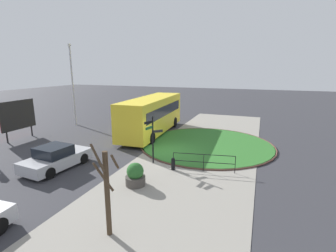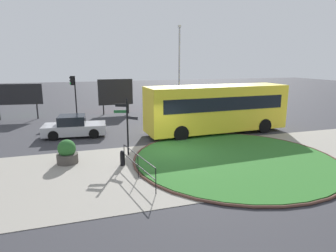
{
  "view_description": "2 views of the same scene",
  "coord_description": "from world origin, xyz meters",
  "px_view_note": "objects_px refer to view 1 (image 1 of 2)",
  "views": [
    {
      "loc": [
        -15.62,
        -5.94,
        5.81
      ],
      "look_at": [
        2.12,
        0.78,
        1.4
      ],
      "focal_mm": 26.46,
      "sensor_mm": 36.0,
      "label": 1
    },
    {
      "loc": [
        -4.67,
        -14.6,
        4.89
      ],
      "look_at": [
        0.09,
        0.58,
        1.33
      ],
      "focal_mm": 30.96,
      "sensor_mm": 36.0,
      "label": 2
    }
  ],
  "objects_px": {
    "signpost_directional": "(153,136)",
    "bus_yellow": "(152,115)",
    "car_near_lane": "(56,158)",
    "billboard_left": "(18,116)",
    "planter_near_signpost": "(135,175)",
    "lamppost_tall": "(73,83)",
    "street_tree_bare": "(107,190)",
    "bollard_foreground": "(173,164)"
  },
  "relations": [
    {
      "from": "street_tree_bare",
      "to": "signpost_directional",
      "type": "bearing_deg",
      "value": 11.2
    },
    {
      "from": "street_tree_bare",
      "to": "car_near_lane",
      "type": "bearing_deg",
      "value": 57.39
    },
    {
      "from": "signpost_directional",
      "to": "planter_near_signpost",
      "type": "relative_size",
      "value": 2.53
    },
    {
      "from": "signpost_directional",
      "to": "car_near_lane",
      "type": "xyz_separation_m",
      "value": [
        -2.7,
        5.07,
        -1.13
      ]
    },
    {
      "from": "street_tree_bare",
      "to": "planter_near_signpost",
      "type": "bearing_deg",
      "value": 14.34
    },
    {
      "from": "bollard_foreground",
      "to": "signpost_directional",
      "type": "bearing_deg",
      "value": 71.89
    },
    {
      "from": "bus_yellow",
      "to": "street_tree_bare",
      "type": "xyz_separation_m",
      "value": [
        -13.55,
        -4.42,
        -0.0
      ]
    },
    {
      "from": "lamppost_tall",
      "to": "street_tree_bare",
      "type": "height_order",
      "value": "lamppost_tall"
    },
    {
      "from": "car_near_lane",
      "to": "lamppost_tall",
      "type": "relative_size",
      "value": 0.51
    },
    {
      "from": "signpost_directional",
      "to": "bus_yellow",
      "type": "distance_m",
      "value": 7.41
    },
    {
      "from": "car_near_lane",
      "to": "billboard_left",
      "type": "distance_m",
      "value": 8.6
    },
    {
      "from": "planter_near_signpost",
      "to": "signpost_directional",
      "type": "bearing_deg",
      "value": 7.16
    },
    {
      "from": "bus_yellow",
      "to": "planter_near_signpost",
      "type": "relative_size",
      "value": 8.32
    },
    {
      "from": "lamppost_tall",
      "to": "street_tree_bare",
      "type": "distance_m",
      "value": 19.67
    },
    {
      "from": "billboard_left",
      "to": "street_tree_bare",
      "type": "relative_size",
      "value": 0.96
    },
    {
      "from": "signpost_directional",
      "to": "planter_near_signpost",
      "type": "height_order",
      "value": "signpost_directional"
    },
    {
      "from": "billboard_left",
      "to": "street_tree_bare",
      "type": "distance_m",
      "value": 16.09
    },
    {
      "from": "bus_yellow",
      "to": "car_near_lane",
      "type": "bearing_deg",
      "value": 165.34
    },
    {
      "from": "bus_yellow",
      "to": "billboard_left",
      "type": "relative_size",
      "value": 3.04
    },
    {
      "from": "bollard_foreground",
      "to": "car_near_lane",
      "type": "xyz_separation_m",
      "value": [
        -2.2,
        6.59,
        0.25
      ]
    },
    {
      "from": "lamppost_tall",
      "to": "street_tree_bare",
      "type": "bearing_deg",
      "value": -136.03
    },
    {
      "from": "bus_yellow",
      "to": "lamppost_tall",
      "type": "distance_m",
      "value": 9.49
    },
    {
      "from": "planter_near_signpost",
      "to": "street_tree_bare",
      "type": "xyz_separation_m",
      "value": [
        -3.78,
        -0.97,
        1.22
      ]
    },
    {
      "from": "car_near_lane",
      "to": "planter_near_signpost",
      "type": "relative_size",
      "value": 3.47
    },
    {
      "from": "bus_yellow",
      "to": "signpost_directional",
      "type": "bearing_deg",
      "value": -158.18
    },
    {
      "from": "lamppost_tall",
      "to": "planter_near_signpost",
      "type": "bearing_deg",
      "value": -129.18
    },
    {
      "from": "bus_yellow",
      "to": "planter_near_signpost",
      "type": "distance_m",
      "value": 10.43
    },
    {
      "from": "bus_yellow",
      "to": "car_near_lane",
      "type": "height_order",
      "value": "bus_yellow"
    },
    {
      "from": "bus_yellow",
      "to": "street_tree_bare",
      "type": "distance_m",
      "value": 14.25
    },
    {
      "from": "bollard_foreground",
      "to": "planter_near_signpost",
      "type": "height_order",
      "value": "planter_near_signpost"
    },
    {
      "from": "lamppost_tall",
      "to": "billboard_left",
      "type": "xyz_separation_m",
      "value": [
        -6.14,
        0.5,
        -2.37
      ]
    },
    {
      "from": "lamppost_tall",
      "to": "billboard_left",
      "type": "bearing_deg",
      "value": 175.35
    },
    {
      "from": "car_near_lane",
      "to": "billboard_left",
      "type": "bearing_deg",
      "value": 68.64
    },
    {
      "from": "car_near_lane",
      "to": "street_tree_bare",
      "type": "distance_m",
      "value": 7.71
    },
    {
      "from": "bollard_foreground",
      "to": "billboard_left",
      "type": "bearing_deg",
      "value": 83.7
    },
    {
      "from": "lamppost_tall",
      "to": "street_tree_bare",
      "type": "xyz_separation_m",
      "value": [
        -14.02,
        -13.53,
        -2.64
      ]
    },
    {
      "from": "lamppost_tall",
      "to": "planter_near_signpost",
      "type": "relative_size",
      "value": 6.86
    },
    {
      "from": "street_tree_bare",
      "to": "billboard_left",
      "type": "bearing_deg",
      "value": 60.68
    },
    {
      "from": "lamppost_tall",
      "to": "billboard_left",
      "type": "distance_m",
      "value": 6.61
    },
    {
      "from": "bollard_foreground",
      "to": "billboard_left",
      "type": "distance_m",
      "value": 14.38
    },
    {
      "from": "bus_yellow",
      "to": "street_tree_bare",
      "type": "height_order",
      "value": "street_tree_bare"
    },
    {
      "from": "car_near_lane",
      "to": "street_tree_bare",
      "type": "bearing_deg",
      "value": -117.6
    }
  ]
}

